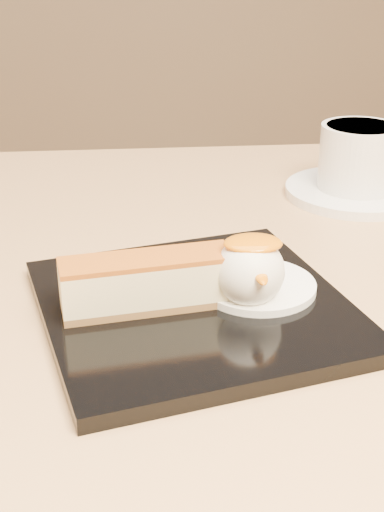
{
  "coord_description": "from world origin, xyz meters",
  "views": [
    {
      "loc": [
        -0.03,
        -0.51,
        0.99
      ],
      "look_at": [
        0.01,
        -0.02,
        0.76
      ],
      "focal_mm": 50.0,
      "sensor_mm": 36.0,
      "label": 1
    }
  ],
  "objects": [
    {
      "name": "mint_sprig",
      "position": [
        0.03,
        -0.0,
        0.74
      ],
      "size": [
        0.03,
        0.02,
        0.0
      ],
      "color": "#2D8B42",
      "rests_on": "cream_smear"
    },
    {
      "name": "dessert_plate",
      "position": [
        0.01,
        -0.04,
        0.73
      ],
      "size": [
        0.27,
        0.27,
        0.01
      ],
      "primitive_type": "cube",
      "rotation": [
        0.0,
        0.0,
        0.25
      ],
      "color": "black",
      "rests_on": "table"
    },
    {
      "name": "saucer",
      "position": [
        0.21,
        0.2,
        0.72
      ],
      "size": [
        0.15,
        0.15,
        0.01
      ],
      "primitive_type": "cylinder",
      "color": "white",
      "rests_on": "table"
    },
    {
      "name": "mango_sauce",
      "position": [
        0.05,
        -0.05,
        0.78
      ],
      "size": [
        0.04,
        0.03,
        0.01
      ],
      "primitive_type": "ellipsoid",
      "color": "#D66C06",
      "rests_on": "ice_cream_scoop"
    },
    {
      "name": "coffee_cup",
      "position": [
        0.21,
        0.2,
        0.77
      ],
      "size": [
        0.11,
        0.08,
        0.07
      ],
      "rotation": [
        0.0,
        0.0,
        0.13
      ],
      "color": "white",
      "rests_on": "saucer"
    },
    {
      "name": "table",
      "position": [
        0.0,
        0.0,
        0.56
      ],
      "size": [
        0.8,
        0.8,
        0.72
      ],
      "color": "black",
      "rests_on": "ground"
    },
    {
      "name": "cheesecake",
      "position": [
        -0.03,
        -0.05,
        0.75
      ],
      "size": [
        0.13,
        0.05,
        0.04
      ],
      "rotation": [
        0.0,
        0.0,
        0.16
      ],
      "color": "brown",
      "rests_on": "dessert_plate"
    },
    {
      "name": "cream_smear",
      "position": [
        0.06,
        -0.03,
        0.73
      ],
      "size": [
        0.09,
        0.09,
        0.01
      ],
      "primitive_type": "cylinder",
      "color": "white",
      "rests_on": "dessert_plate"
    },
    {
      "name": "ice_cream_scoop",
      "position": [
        0.05,
        -0.05,
        0.76
      ],
      "size": [
        0.05,
        0.05,
        0.05
      ],
      "primitive_type": "sphere",
      "color": "white",
      "rests_on": "cream_smear"
    }
  ]
}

